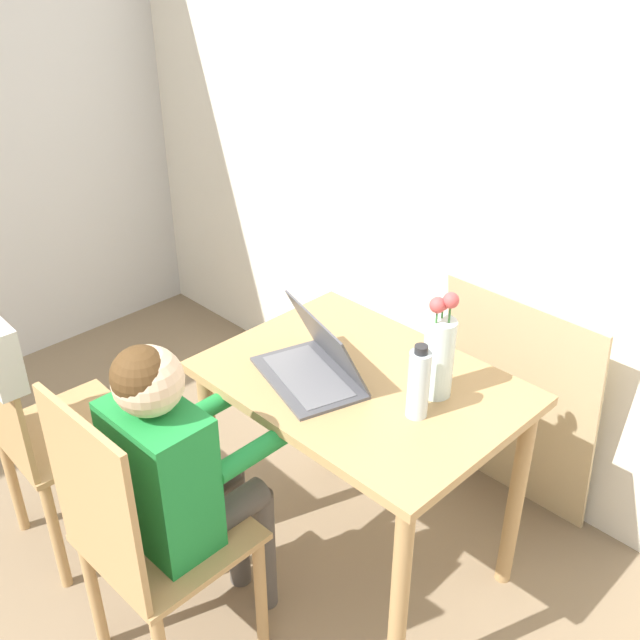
% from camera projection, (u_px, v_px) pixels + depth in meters
% --- Properties ---
extents(wall_back, '(6.40, 0.05, 2.50)m').
position_uv_depth(wall_back, '(575.00, 168.00, 2.28)').
color(wall_back, white).
rests_on(wall_back, ground_plane).
extents(dining_table, '(0.90, 0.66, 0.74)m').
position_uv_depth(dining_table, '(361.00, 412.00, 2.26)').
color(dining_table, tan).
rests_on(dining_table, ground_plane).
extents(chair_occupied, '(0.41, 0.41, 0.96)m').
position_uv_depth(chair_occupied, '(145.00, 540.00, 1.98)').
color(chair_occupied, tan).
rests_on(chair_occupied, ground_plane).
extents(chair_spare, '(0.42, 0.45, 0.97)m').
position_uv_depth(chair_spare, '(22.00, 395.00, 2.28)').
color(chair_spare, tan).
rests_on(chair_spare, ground_plane).
extents(person_seated, '(0.30, 0.42, 1.06)m').
position_uv_depth(person_seated, '(178.00, 467.00, 1.97)').
color(person_seated, '#1E8438').
rests_on(person_seated, ground_plane).
extents(laptop, '(0.40, 0.32, 0.21)m').
position_uv_depth(laptop, '(316.00, 363.00, 2.18)').
color(laptop, '#4C4C51').
rests_on(laptop, dining_table).
extents(flower_vase, '(0.09, 0.09, 0.33)m').
position_uv_depth(flower_vase, '(439.00, 352.00, 2.07)').
color(flower_vase, silver).
rests_on(flower_vase, dining_table).
extents(water_bottle, '(0.06, 0.06, 0.22)m').
position_uv_depth(water_bottle, '(419.00, 383.00, 2.00)').
color(water_bottle, silver).
rests_on(water_bottle, dining_table).
extents(cardboard_panel, '(0.59, 0.13, 0.85)m').
position_uv_depth(cardboard_panel, '(518.00, 405.00, 2.61)').
color(cardboard_panel, tan).
rests_on(cardboard_panel, ground_plane).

